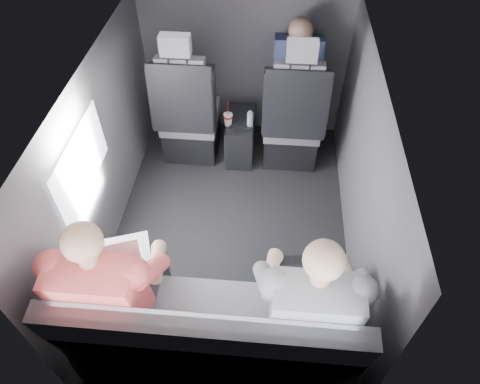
# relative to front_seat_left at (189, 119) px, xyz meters

# --- Properties ---
(floor) EXTENTS (2.60, 2.60, 0.00)m
(floor) POSITION_rel_front_seat_left_xyz_m (0.45, -0.84, -0.40)
(floor) COLOR black
(floor) RESTS_ON ground
(ceiling) EXTENTS (2.60, 2.60, 0.00)m
(ceiling) POSITION_rel_front_seat_left_xyz_m (0.45, -0.84, 0.95)
(ceiling) COLOR #B2B2AD
(ceiling) RESTS_ON panel_back
(panel_left) EXTENTS (0.02, 2.60, 1.35)m
(panel_left) POSITION_rel_front_seat_left_xyz_m (-0.45, -0.84, 0.27)
(panel_left) COLOR #56565B
(panel_left) RESTS_ON floor
(panel_right) EXTENTS (0.02, 2.60, 1.35)m
(panel_right) POSITION_rel_front_seat_left_xyz_m (1.35, -0.84, 0.27)
(panel_right) COLOR #56565B
(panel_right) RESTS_ON floor
(panel_front) EXTENTS (1.80, 0.02, 1.35)m
(panel_front) POSITION_rel_front_seat_left_xyz_m (0.45, 0.46, 0.27)
(panel_front) COLOR #56565B
(panel_front) RESTS_ON floor
(panel_back) EXTENTS (1.80, 0.02, 1.35)m
(panel_back) POSITION_rel_front_seat_left_xyz_m (0.45, -2.14, 0.27)
(panel_back) COLOR #56565B
(panel_back) RESTS_ON floor
(side_window) EXTENTS (0.02, 0.75, 0.42)m
(side_window) POSITION_rel_front_seat_left_xyz_m (-0.43, -1.14, 0.50)
(side_window) COLOR white
(side_window) RESTS_ON panel_left
(seatbelt) EXTENTS (0.35, 0.11, 0.59)m
(seatbelt) POSITION_rel_front_seat_left_xyz_m (0.90, -0.17, 0.40)
(seatbelt) COLOR black
(seatbelt) RESTS_ON front_seat_right
(front_seat_left) EXTENTS (0.52, 0.58, 1.26)m
(front_seat_left) POSITION_rel_front_seat_left_xyz_m (0.00, 0.00, 0.00)
(front_seat_left) COLOR black
(front_seat_left) RESTS_ON floor
(front_seat_right) EXTENTS (0.52, 0.58, 1.26)m
(front_seat_right) POSITION_rel_front_seat_left_xyz_m (0.90, 0.00, 0.00)
(front_seat_right) COLOR black
(front_seat_right) RESTS_ON floor
(center_console) EXTENTS (0.24, 0.48, 0.41)m
(center_console) POSITION_rel_front_seat_left_xyz_m (0.45, 0.04, -0.20)
(center_console) COLOR black
(center_console) RESTS_ON floor
(rear_bench) EXTENTS (1.60, 0.57, 0.92)m
(rear_bench) POSITION_rel_front_seat_left_xyz_m (0.45, -1.90, -0.09)
(rear_bench) COLOR slate
(rear_bench) RESTS_ON floor
(soda_cup) EXTENTS (0.08, 0.08, 0.24)m
(soda_cup) POSITION_rel_front_seat_left_xyz_m (0.35, -0.05, 0.06)
(soda_cup) COLOR white
(soda_cup) RESTS_ON center_console
(water_bottle) EXTENTS (0.05, 0.05, 0.15)m
(water_bottle) POSITION_rel_front_seat_left_xyz_m (0.54, -0.05, 0.07)
(water_bottle) COLOR #A3CADC
(water_bottle) RESTS_ON center_console
(laptop_white) EXTENTS (0.36, 0.38, 0.23)m
(laptop_white) POSITION_rel_front_seat_left_xyz_m (-0.12, -1.59, 0.23)
(laptop_white) COLOR white
(laptop_white) RESTS_ON passenger_rear_left
(laptop_black) EXTENTS (0.36, 0.33, 0.24)m
(laptop_black) POSITION_rel_front_seat_left_xyz_m (0.93, -1.66, 0.23)
(laptop_black) COLOR black
(laptop_black) RESTS_ON passenger_rear_right
(passenger_rear_left) EXTENTS (0.53, 0.65, 1.27)m
(passenger_rear_left) POSITION_rel_front_seat_left_xyz_m (-0.09, -1.81, 0.25)
(passenger_rear_left) COLOR #37363B
(passenger_rear_left) RESTS_ON rear_bench
(passenger_rear_right) EXTENTS (0.53, 0.64, 1.27)m
(passenger_rear_right) POSITION_rel_front_seat_left_xyz_m (0.97, -1.81, 0.24)
(passenger_rear_right) COLOR navy
(passenger_rear_right) RESTS_ON rear_bench
(passenger_front_right) EXTENTS (0.39, 0.39, 0.79)m
(passenger_front_right) POSITION_rel_front_seat_left_xyz_m (0.90, 0.26, 0.35)
(passenger_front_right) COLOR navy
(passenger_front_right) RESTS_ON front_seat_right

